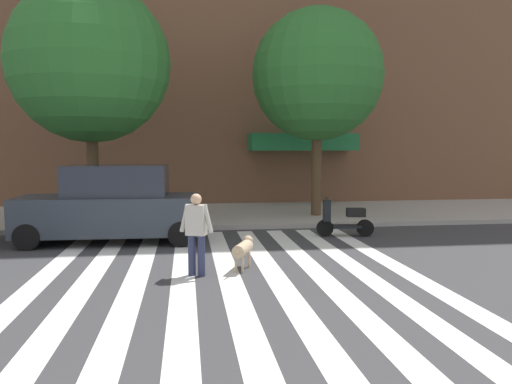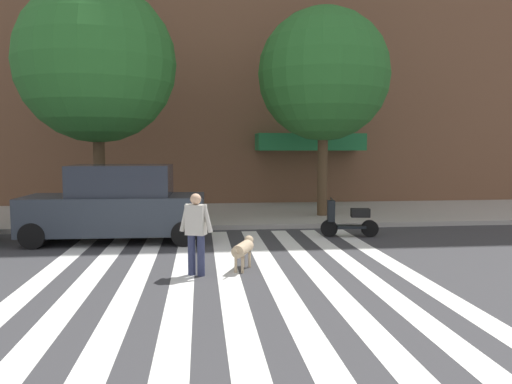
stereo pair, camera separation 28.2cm
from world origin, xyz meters
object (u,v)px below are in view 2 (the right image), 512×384
at_px(pedestrian_dog_walker, 196,229).
at_px(dog_on_leash, 244,248).
at_px(parked_scooter, 349,220).
at_px(parked_car_behind_first, 117,205).
at_px(street_tree_nearest, 96,64).
at_px(street_tree_middle, 324,75).

xyz_separation_m(pedestrian_dog_walker, dog_on_leash, (0.97, 0.38, -0.48)).
xyz_separation_m(parked_scooter, pedestrian_dog_walker, (-4.28, -3.79, 0.45)).
height_order(parked_car_behind_first, pedestrian_dog_walker, parked_car_behind_first).
height_order(parked_car_behind_first, parked_scooter, parked_car_behind_first).
bearing_deg(parked_car_behind_first, street_tree_nearest, 109.98).
distance_m(parked_car_behind_first, parked_scooter, 6.45).
height_order(street_tree_nearest, dog_on_leash, street_tree_nearest).
bearing_deg(parked_car_behind_first, street_tree_middle, 27.71).
height_order(parked_scooter, pedestrian_dog_walker, pedestrian_dog_walker).
bearing_deg(parked_scooter, street_tree_middle, 89.06).
bearing_deg(pedestrian_dog_walker, parked_car_behind_first, 119.33).
relative_size(street_tree_nearest, street_tree_middle, 1.04).
xyz_separation_m(parked_scooter, dog_on_leash, (-3.31, -3.41, -0.03)).
relative_size(parked_scooter, street_tree_nearest, 0.22).
distance_m(parked_car_behind_first, pedestrian_dog_walker, 4.37).
relative_size(parked_car_behind_first, street_tree_middle, 0.67).
xyz_separation_m(street_tree_middle, dog_on_leash, (-3.37, -6.84, -4.57)).
bearing_deg(dog_on_leash, parked_car_behind_first, 132.24).
bearing_deg(street_tree_middle, dog_on_leash, -116.20).
bearing_deg(dog_on_leash, street_tree_nearest, 124.00).
relative_size(parked_car_behind_first, dog_on_leash, 4.41).
bearing_deg(street_tree_nearest, parked_scooter, -19.44).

